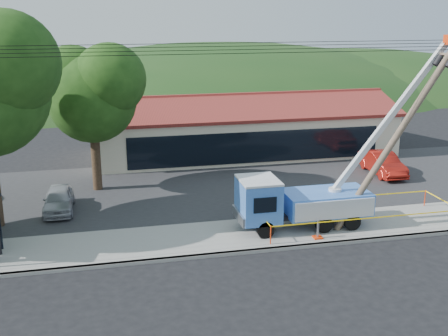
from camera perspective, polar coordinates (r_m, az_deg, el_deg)
name	(u,v)px	position (r m, az deg, el deg)	size (l,w,h in m)	color
ground	(271,272)	(24.20, 4.82, -10.52)	(120.00, 120.00, 0.00)	black
curb	(257,251)	(25.98, 3.41, -8.38)	(60.00, 0.25, 0.15)	gray
sidewalk	(247,235)	(27.66, 2.31, -6.81)	(60.00, 4.00, 0.15)	gray
parking_lot	(213,187)	(34.97, -1.12, -1.92)	(60.00, 12.00, 0.10)	#28282B
strip_mall	(243,129)	(42.91, 1.91, 3.96)	(22.50, 8.53, 4.67)	beige
tree_lot	(92,89)	(33.90, -13.31, 7.79)	(6.30, 5.60, 8.94)	#332316
hill_west	(30,95)	(76.80, -19.09, 6.98)	(78.40, 56.00, 28.00)	#193D16
hill_center	(220,89)	(78.18, -0.42, 7.99)	(89.60, 64.00, 32.00)	#193D16
hill_east	(354,85)	(84.76, 13.04, 8.20)	(72.80, 52.00, 26.00)	#193D16
utility_truck	(301,199)	(28.21, 7.85, -3.11)	(10.88, 3.59, 9.39)	black
leaning_pole	(402,128)	(28.63, 17.64, 3.93)	(6.00, 1.83, 9.32)	brown
caution_tape	(355,211)	(29.41, 13.16, -4.23)	(10.02, 3.20, 0.92)	#F3370D
car_silver	(60,213)	(32.03, -16.34, -4.38)	(1.56, 3.88, 1.32)	#9E9FA5
car_red	(382,175)	(38.95, 15.71, -0.73)	(1.58, 4.52, 1.49)	#A01810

